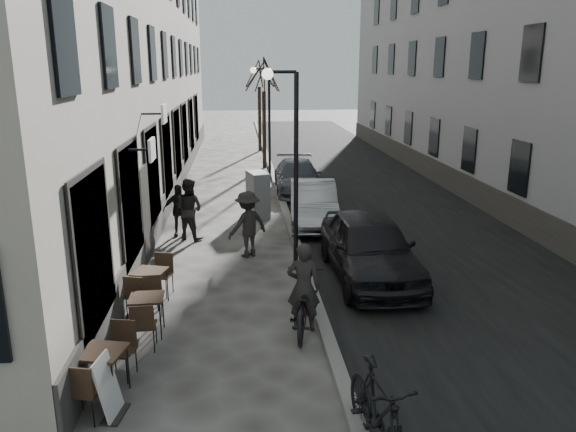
{
  "coord_description": "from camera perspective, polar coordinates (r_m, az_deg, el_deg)",
  "views": [
    {
      "loc": [
        -1.44,
        -7.92,
        5.15
      ],
      "look_at": [
        -0.34,
        4.49,
        1.8
      ],
      "focal_mm": 35.0,
      "sensor_mm": 36.0,
      "label": 1
    }
  ],
  "objects": [
    {
      "name": "ground",
      "position": [
        9.55,
        4.62,
        -17.61
      ],
      "size": [
        120.0,
        120.0,
        0.0
      ],
      "primitive_type": "plane",
      "color": "#3E3C38",
      "rests_on": "ground"
    },
    {
      "name": "sign_board",
      "position": [
        9.23,
        -17.69,
        -16.72
      ],
      "size": [
        0.42,
        0.6,
        0.97
      ],
      "rotation": [
        0.0,
        0.0,
        -0.17
      ],
      "color": "black",
      "rests_on": "ground"
    },
    {
      "name": "moped",
      "position": [
        8.04,
        9.2,
        -19.21
      ],
      "size": [
        0.91,
        2.22,
        1.29
      ],
      "primitive_type": "imported",
      "rotation": [
        0.0,
        0.0,
        0.14
      ],
      "color": "black",
      "rests_on": "ground"
    },
    {
      "name": "car_far",
      "position": [
        23.47,
        0.99,
        4.03
      ],
      "size": [
        1.97,
        4.62,
        1.33
      ],
      "primitive_type": "imported",
      "rotation": [
        0.0,
        0.0,
        -0.02
      ],
      "color": "#3B3D46",
      "rests_on": "ground"
    },
    {
      "name": "kerb",
      "position": [
        24.51,
        -1.12,
        3.06
      ],
      "size": [
        0.25,
        60.0,
        0.12
      ],
      "primitive_type": "cube",
      "color": "slate",
      "rests_on": "ground"
    },
    {
      "name": "cyclist_rider",
      "position": [
        11.19,
        1.59,
        -7.21
      ],
      "size": [
        0.74,
        0.56,
        1.82
      ],
      "primitive_type": "imported",
      "rotation": [
        0.0,
        0.0,
        2.94
      ],
      "color": "black",
      "rests_on": "ground"
    },
    {
      "name": "pedestrian_near",
      "position": [
        17.27,
        -10.03,
        0.71
      ],
      "size": [
        1.15,
        1.08,
        1.88
      ],
      "primitive_type": "imported",
      "rotation": [
        0.0,
        0.0,
        2.61
      ],
      "color": "#272321",
      "rests_on": "ground"
    },
    {
      "name": "utility_cabinet",
      "position": [
        19.62,
        -3.08,
        2.19
      ],
      "size": [
        0.84,
        1.17,
        1.59
      ],
      "primitive_type": "cube",
      "rotation": [
        0.0,
        0.0,
        0.26
      ],
      "color": "slate",
      "rests_on": "ground"
    },
    {
      "name": "car_mid",
      "position": [
        18.68,
        2.58,
        1.27
      ],
      "size": [
        1.86,
        4.39,
        1.41
      ],
      "primitive_type": "imported",
      "rotation": [
        0.0,
        0.0,
        -0.09
      ],
      "color": "#979BA0",
      "rests_on": "ground"
    },
    {
      "name": "streetlamp_near",
      "position": [
        14.12,
        0.13,
        6.95
      ],
      "size": [
        0.9,
        0.28,
        5.09
      ],
      "color": "black",
      "rests_on": "ground"
    },
    {
      "name": "tree_far",
      "position": [
        34.95,
        -2.96,
        14.22
      ],
      "size": [
        2.4,
        2.4,
        5.7
      ],
      "color": "black",
      "rests_on": "ground"
    },
    {
      "name": "bicycle",
      "position": [
        11.33,
        1.57,
        -8.87
      ],
      "size": [
        1.15,
        2.23,
        1.12
      ],
      "primitive_type": "imported",
      "rotation": [
        0.0,
        0.0,
        2.94
      ],
      "color": "black",
      "rests_on": "ground"
    },
    {
      "name": "bistro_set_c",
      "position": [
        12.8,
        -13.81,
        -6.74
      ],
      "size": [
        0.87,
        1.68,
        0.96
      ],
      "rotation": [
        0.0,
        0.0,
        -0.28
      ],
      "color": "black",
      "rests_on": "ground"
    },
    {
      "name": "bistro_set_b",
      "position": [
        11.47,
        -14.09,
        -9.4
      ],
      "size": [
        0.68,
        1.62,
        0.95
      ],
      "rotation": [
        0.0,
        0.0,
        0.04
      ],
      "color": "black",
      "rests_on": "ground"
    },
    {
      "name": "tree_near",
      "position": [
        28.95,
        -2.49,
        14.07
      ],
      "size": [
        2.4,
        2.4,
        5.7
      ],
      "color": "black",
      "rests_on": "ground"
    },
    {
      "name": "streetlamp_far",
      "position": [
        26.03,
        -2.3,
        10.65
      ],
      "size": [
        0.9,
        0.28,
        5.09
      ],
      "color": "black",
      "rests_on": "ground"
    },
    {
      "name": "pedestrian_mid",
      "position": [
        15.47,
        -4.12,
        -0.84
      ],
      "size": [
        1.38,
        1.23,
        1.85
      ],
      "primitive_type": "imported",
      "rotation": [
        0.0,
        0.0,
        3.72
      ],
      "color": "black",
      "rests_on": "ground"
    },
    {
      "name": "pedestrian_far",
      "position": [
        17.68,
        -11.05,
        0.58
      ],
      "size": [
        0.96,
        0.4,
        1.64
      ],
      "primitive_type": "imported",
      "rotation": [
        0.0,
        0.0,
        -0.0
      ],
      "color": "black",
      "rests_on": "ground"
    },
    {
      "name": "bistro_set_a",
      "position": [
        9.67,
        -18.21,
        -14.53
      ],
      "size": [
        0.81,
        1.69,
        0.97
      ],
      "rotation": [
        0.0,
        0.0,
        -0.23
      ],
      "color": "black",
      "rests_on": "ground"
    },
    {
      "name": "road",
      "position": [
        25.03,
        7.25,
        3.06
      ],
      "size": [
        7.3,
        60.0,
        0.0
      ],
      "primitive_type": "cube",
      "color": "black",
      "rests_on": "ground"
    },
    {
      "name": "car_near",
      "position": [
        14.02,
        8.29,
        -3.12
      ],
      "size": [
        2.04,
        4.82,
        1.63
      ],
      "primitive_type": "imported",
      "rotation": [
        0.0,
        0.0,
        0.02
      ],
      "color": "black",
      "rests_on": "ground"
    }
  ]
}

